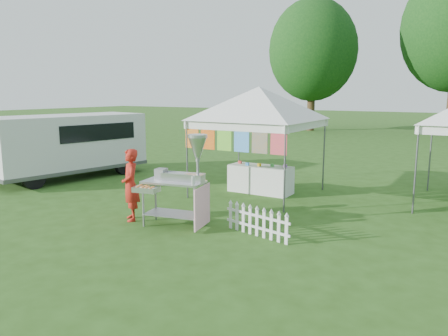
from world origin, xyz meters
The scene contains 8 objects.
ground centered at (0.00, 0.00, 0.00)m, with size 120.00×120.00×0.00m, color #2B4E16.
canopy_main centered at (0.00, 3.49, 2.99)m, with size 4.24×4.24×3.45m.
tree_left centered at (-6.00, 24.00, 5.83)m, with size 6.40×6.40×9.53m.
donut_cart centered at (0.03, -0.09, 1.17)m, with size 1.45×1.22×1.99m.
vendor centered at (-1.26, -0.28, 0.81)m, with size 0.59×0.39×1.61m, color red.
cargo_van centered at (-6.51, 2.46, 1.13)m, with size 2.93×5.33×2.10m.
picket_fence centered at (1.66, 0.18, 0.29)m, with size 1.59×0.38×0.56m.
display_table centered at (-0.01, 3.68, 0.39)m, with size 1.80×0.70×0.78m, color white.
Camera 1 is at (5.45, -7.33, 2.85)m, focal length 35.00 mm.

